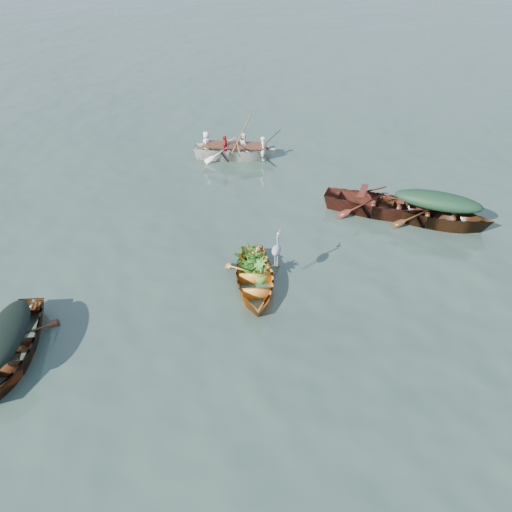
% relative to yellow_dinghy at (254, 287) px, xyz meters
% --- Properties ---
extents(ground, '(140.00, 140.00, 0.00)m').
position_rel_yellow_dinghy_xyz_m(ground, '(0.59, -0.80, 0.00)').
color(ground, '#34493D').
rests_on(ground, ground).
extents(yellow_dinghy, '(2.56, 3.72, 0.94)m').
position_rel_yellow_dinghy_xyz_m(yellow_dinghy, '(0.00, 0.00, 0.00)').
color(yellow_dinghy, orange).
rests_on(yellow_dinghy, ground).
extents(dark_covered_boat, '(2.79, 4.25, 1.01)m').
position_rel_yellow_dinghy_xyz_m(dark_covered_boat, '(-4.26, -3.80, 0.00)').
color(dark_covered_boat, '#4B2B11').
rests_on(dark_covered_boat, ground).
extents(green_tarp_boat, '(4.73, 1.82, 1.10)m').
position_rel_yellow_dinghy_xyz_m(green_tarp_boat, '(4.34, 4.49, 0.00)').
color(green_tarp_boat, '#452910').
rests_on(green_tarp_boat, ground).
extents(open_wooden_boat, '(4.96, 1.78, 1.17)m').
position_rel_yellow_dinghy_xyz_m(open_wooden_boat, '(2.72, 4.63, 0.00)').
color(open_wooden_boat, '#4F1F13').
rests_on(open_wooden_boat, ground).
extents(rowed_boat, '(4.55, 2.17, 1.05)m').
position_rel_yellow_dinghy_xyz_m(rowed_boat, '(-2.98, 7.29, 0.00)').
color(rowed_boat, white).
rests_on(rowed_boat, ground).
extents(dark_tarp_cover, '(1.54, 2.34, 0.40)m').
position_rel_yellow_dinghy_xyz_m(dark_tarp_cover, '(-4.26, -3.80, 0.71)').
color(dark_tarp_cover, black).
rests_on(dark_tarp_cover, dark_covered_boat).
extents(green_tarp_cover, '(2.60, 1.00, 0.52)m').
position_rel_yellow_dinghy_xyz_m(green_tarp_cover, '(4.34, 4.49, 0.81)').
color(green_tarp_cover, '#14301E').
rests_on(green_tarp_cover, green_tarp_boat).
extents(thwart_benches, '(2.49, 1.04, 0.04)m').
position_rel_yellow_dinghy_xyz_m(thwart_benches, '(2.72, 4.63, 0.61)').
color(thwart_benches, '#481810').
rests_on(thwart_benches, open_wooden_boat).
extents(heron, '(0.40, 0.47, 0.92)m').
position_rel_yellow_dinghy_xyz_m(heron, '(0.50, 0.24, 0.93)').
color(heron, '#9DA0A6').
rests_on(heron, yellow_dinghy).
extents(dinghy_weeds, '(0.97, 1.09, 0.60)m').
position_rel_yellow_dinghy_xyz_m(dinghy_weeds, '(-0.16, 0.53, 0.77)').
color(dinghy_weeds, '#35751E').
rests_on(dinghy_weeds, yellow_dinghy).
extents(rowers, '(3.24, 1.77, 0.76)m').
position_rel_yellow_dinghy_xyz_m(rowers, '(-2.98, 7.29, 0.90)').
color(rowers, white).
rests_on(rowers, rowed_boat).
extents(oars, '(1.11, 2.67, 0.06)m').
position_rel_yellow_dinghy_xyz_m(oars, '(-2.98, 7.29, 0.55)').
color(oars, brown).
rests_on(oars, rowed_boat).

